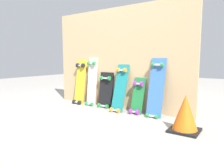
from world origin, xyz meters
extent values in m
plane|color=#9E9991|center=(0.00, 0.00, 0.00)|extent=(12.00, 12.00, 0.00)
cube|color=tan|center=(0.00, 0.07, 0.73)|extent=(2.28, 0.04, 1.47)
cube|color=gold|center=(-0.67, -0.02, 0.32)|extent=(0.19, 0.15, 0.77)
cube|color=#B7B7BF|center=(-0.67, -0.10, 0.03)|extent=(0.09, 0.04, 0.03)
cube|color=#B7B7BF|center=(-0.67, 0.00, 0.62)|extent=(0.09, 0.04, 0.03)
cylinder|color=black|center=(-0.73, -0.11, 0.03)|extent=(0.03, 0.07, 0.07)
cylinder|color=black|center=(-0.61, -0.11, 0.03)|extent=(0.03, 0.07, 0.07)
cylinder|color=black|center=(-0.73, -0.01, 0.63)|extent=(0.03, 0.07, 0.07)
cylinder|color=black|center=(-0.61, -0.01, 0.63)|extent=(0.03, 0.07, 0.07)
cube|color=silver|center=(-0.43, 0.00, 0.34)|extent=(0.17, 0.10, 0.82)
cube|color=#B7B7BF|center=(-0.43, -0.06, 0.03)|extent=(0.08, 0.04, 0.03)
cube|color=#B7B7BF|center=(-0.43, 0.01, 0.66)|extent=(0.08, 0.04, 0.03)
cylinder|color=#268C3F|center=(-0.49, -0.08, 0.03)|extent=(0.03, 0.05, 0.05)
cylinder|color=#268C3F|center=(-0.38, -0.08, 0.03)|extent=(0.03, 0.05, 0.05)
cylinder|color=#268C3F|center=(-0.49, -0.01, 0.67)|extent=(0.03, 0.05, 0.05)
cylinder|color=#268C3F|center=(-0.38, -0.01, 0.67)|extent=(0.03, 0.05, 0.05)
cube|color=black|center=(-0.16, 0.00, 0.23)|extent=(0.24, 0.10, 0.60)
cube|color=#B7B7BF|center=(-0.16, -0.06, 0.03)|extent=(0.11, 0.04, 0.03)
cube|color=#B7B7BF|center=(-0.16, 0.00, 0.44)|extent=(0.11, 0.04, 0.03)
cylinder|color=#268C3F|center=(-0.24, -0.07, 0.03)|extent=(0.03, 0.06, 0.06)
cylinder|color=#268C3F|center=(-0.09, -0.07, 0.03)|extent=(0.03, 0.06, 0.06)
cylinder|color=#268C3F|center=(-0.24, -0.01, 0.45)|extent=(0.03, 0.06, 0.06)
cylinder|color=#268C3F|center=(-0.09, -0.01, 0.45)|extent=(0.03, 0.06, 0.06)
cube|color=#197A7F|center=(0.13, -0.07, 0.29)|extent=(0.18, 0.23, 0.72)
cube|color=#B7B7BF|center=(0.13, -0.17, 0.03)|extent=(0.08, 0.04, 0.03)
cube|color=#B7B7BF|center=(0.13, -0.01, 0.57)|extent=(0.08, 0.04, 0.03)
cylinder|color=orange|center=(0.07, -0.19, 0.03)|extent=(0.03, 0.06, 0.06)
cylinder|color=orange|center=(0.19, -0.19, 0.03)|extent=(0.03, 0.06, 0.06)
cylinder|color=orange|center=(0.07, -0.02, 0.58)|extent=(0.03, 0.06, 0.06)
cylinder|color=orange|center=(0.19, -0.02, 0.58)|extent=(0.03, 0.06, 0.06)
cube|color=#1E7238|center=(0.40, -0.04, 0.21)|extent=(0.17, 0.17, 0.54)
cube|color=#B7B7BF|center=(0.40, -0.11, 0.03)|extent=(0.07, 0.04, 0.03)
cube|color=#B7B7BF|center=(0.40, -0.01, 0.40)|extent=(0.07, 0.04, 0.03)
cylinder|color=purple|center=(0.35, -0.13, 0.04)|extent=(0.03, 0.07, 0.07)
cylinder|color=purple|center=(0.45, -0.13, 0.04)|extent=(0.03, 0.07, 0.07)
cylinder|color=purple|center=(0.35, -0.02, 0.40)|extent=(0.03, 0.07, 0.07)
cylinder|color=purple|center=(0.45, -0.02, 0.40)|extent=(0.03, 0.07, 0.07)
cube|color=#386BAD|center=(0.66, -0.04, 0.34)|extent=(0.20, 0.19, 0.82)
cube|color=#B7B7BF|center=(0.66, -0.14, 0.02)|extent=(0.09, 0.04, 0.03)
cube|color=#B7B7BF|center=(0.66, 0.00, 0.66)|extent=(0.09, 0.04, 0.03)
cylinder|color=#268C3F|center=(0.60, -0.15, 0.03)|extent=(0.03, 0.05, 0.05)
cylinder|color=#268C3F|center=(0.73, -0.15, 0.03)|extent=(0.03, 0.05, 0.05)
cylinder|color=#268C3F|center=(0.60, -0.02, 0.66)|extent=(0.03, 0.05, 0.05)
cylinder|color=#268C3F|center=(0.73, -0.02, 0.66)|extent=(0.03, 0.05, 0.05)
cube|color=black|center=(1.13, -0.41, 0.01)|extent=(0.29, 0.29, 0.02)
cone|color=orange|center=(1.13, -0.41, 0.20)|extent=(0.25, 0.25, 0.36)
camera|label=1|loc=(1.68, -2.49, 0.73)|focal=33.12mm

